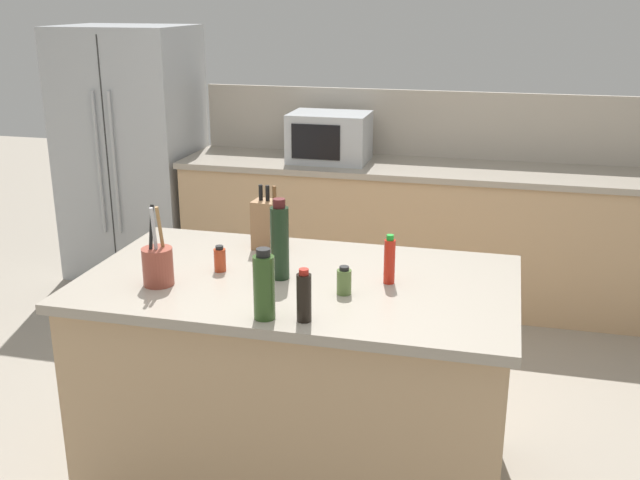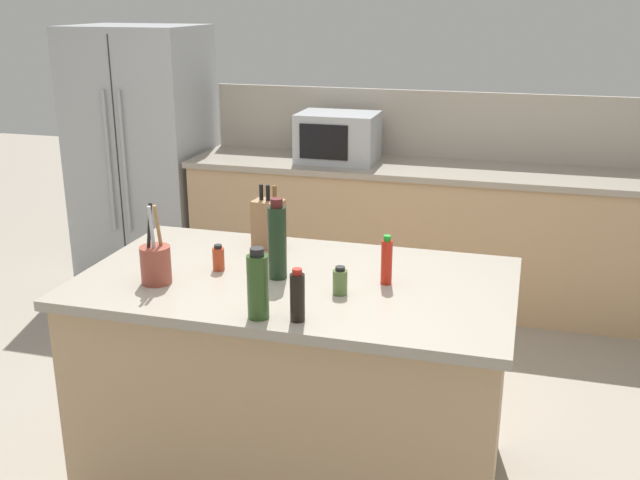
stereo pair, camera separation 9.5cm
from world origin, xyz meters
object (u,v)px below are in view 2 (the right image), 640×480
object	(u,v)px
knife_block	(269,224)
spice_jar_oregano	(340,281)
olive_oil_bottle	(258,285)
refrigerator	(143,152)
hot_sauce_bottle	(387,261)
spice_jar_paprika	(218,259)
utensil_crock	(156,263)
microwave	(338,137)
wine_bottle	(277,241)
soy_sauce_bottle	(297,296)

from	to	relation	value
knife_block	spice_jar_oregano	world-z (taller)	knife_block
olive_oil_bottle	refrigerator	bearing A→B (deg)	125.62
hot_sauce_bottle	spice_jar_oregano	world-z (taller)	hot_sauce_bottle
hot_sauce_bottle	spice_jar_paprika	distance (m)	0.70
spice_jar_oregano	utensil_crock	bearing A→B (deg)	-173.41
microwave	wine_bottle	distance (m)	2.24
utensil_crock	spice_jar_paprika	distance (m)	0.27
microwave	utensil_crock	bearing A→B (deg)	-92.69
refrigerator	utensil_crock	world-z (taller)	refrigerator
utensil_crock	hot_sauce_bottle	world-z (taller)	utensil_crock
knife_block	soy_sauce_bottle	xyz separation A→B (m)	(0.36, -0.72, -0.02)
olive_oil_bottle	wine_bottle	size ratio (longest dim) A/B	0.78
spice_jar_oregano	knife_block	bearing A→B (deg)	135.01
spice_jar_paprika	wine_bottle	bearing A→B (deg)	-2.73
olive_oil_bottle	spice_jar_oregano	world-z (taller)	olive_oil_bottle
soy_sauce_bottle	hot_sauce_bottle	size ratio (longest dim) A/B	0.97
wine_bottle	spice_jar_oregano	bearing A→B (deg)	-19.51
utensil_crock	soy_sauce_bottle	world-z (taller)	utensil_crock
microwave	hot_sauce_bottle	world-z (taller)	microwave
hot_sauce_bottle	olive_oil_bottle	distance (m)	0.58
soy_sauce_bottle	spice_jar_oregano	xyz separation A→B (m)	(0.08, 0.28, -0.04)
refrigerator	utensil_crock	bearing A→B (deg)	-60.28
knife_block	utensil_crock	size ratio (longest dim) A/B	0.91
soy_sauce_bottle	hot_sauce_bottle	bearing A→B (deg)	61.95
olive_oil_bottle	spice_jar_paprika	world-z (taller)	olive_oil_bottle
spice_jar_paprika	spice_jar_oregano	bearing A→B (deg)	-11.68
microwave	hot_sauce_bottle	distance (m)	2.29
soy_sauce_bottle	utensil_crock	bearing A→B (deg)	163.35
wine_bottle	spice_jar_paprika	distance (m)	0.28
hot_sauce_bottle	spice_jar_oregano	distance (m)	0.22
wine_bottle	soy_sauce_bottle	bearing A→B (deg)	-61.76
refrigerator	knife_block	xyz separation A→B (m)	(1.68, -1.92, 0.14)
refrigerator	olive_oil_bottle	size ratio (longest dim) A/B	7.06
hot_sauce_bottle	spice_jar_paprika	world-z (taller)	hot_sauce_bottle
hot_sauce_bottle	wine_bottle	distance (m)	0.44
utensil_crock	spice_jar_paprika	world-z (taller)	utensil_crock
utensil_crock	hot_sauce_bottle	xyz separation A→B (m)	(0.87, 0.24, 0.01)
microwave	soy_sauce_bottle	size ratio (longest dim) A/B	2.75
microwave	soy_sauce_bottle	xyz separation A→B (m)	(0.53, -2.59, -0.07)
spice_jar_oregano	microwave	bearing A→B (deg)	104.82
utensil_crock	hot_sauce_bottle	bearing A→B (deg)	15.23
refrigerator	hot_sauce_bottle	world-z (taller)	refrigerator
knife_block	olive_oil_bottle	world-z (taller)	knife_block
microwave	olive_oil_bottle	distance (m)	2.63
knife_block	spice_jar_paprika	bearing A→B (deg)	-102.34
soy_sauce_bottle	spice_jar_oregano	size ratio (longest dim) A/B	1.74
wine_bottle	refrigerator	bearing A→B (deg)	129.08
refrigerator	knife_block	size ratio (longest dim) A/B	6.28
utensil_crock	wine_bottle	size ratio (longest dim) A/B	0.97
refrigerator	microwave	xyz separation A→B (m)	(1.51, -0.05, 0.19)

